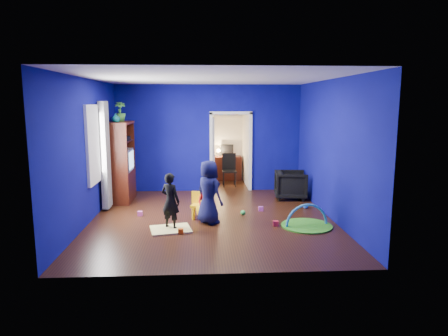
{
  "coord_description": "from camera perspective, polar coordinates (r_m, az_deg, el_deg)",
  "views": [
    {
      "loc": [
        -0.21,
        -8.12,
        2.42
      ],
      "look_at": [
        0.28,
        0.4,
        1.01
      ],
      "focal_mm": 32.0,
      "sensor_mm": 36.0,
      "label": 1
    }
  ],
  "objects": [
    {
      "name": "toy_1",
      "position": [
        9.44,
        11.58,
        -5.35
      ],
      "size": [
        0.11,
        0.11,
        0.11
      ],
      "primitive_type": "sphere",
      "color": "blue",
      "rests_on": "floor"
    },
    {
      "name": "floor",
      "position": [
        8.48,
        -1.74,
        -7.24
      ],
      "size": [
        5.0,
        5.5,
        0.01
      ],
      "primitive_type": "cube",
      "color": "black",
      "rests_on": "ground"
    },
    {
      "name": "crt_tv",
      "position": [
        10.13,
        -14.39,
        1.11
      ],
      "size": [
        0.46,
        0.7,
        0.54
      ],
      "primitive_type": "cube",
      "color": "silver",
      "rests_on": "tv_armoire"
    },
    {
      "name": "desk_lamp",
      "position": [
        12.54,
        -0.83,
        2.52
      ],
      "size": [
        0.14,
        0.14,
        0.14
      ],
      "primitive_type": "sphere",
      "color": "#FFD88C",
      "rests_on": "study_desk"
    },
    {
      "name": "toy_5",
      "position": [
        8.85,
        -11.91,
        -6.38
      ],
      "size": [
        0.1,
        0.08,
        0.1
      ],
      "primitive_type": "cube",
      "color": "#D951A9",
      "rests_on": "floor"
    },
    {
      "name": "wall_left",
      "position": [
        8.49,
        -18.91,
        2.29
      ],
      "size": [
        0.02,
        5.5,
        2.9
      ],
      "primitive_type": "cube",
      "color": "#090965",
      "rests_on": "floor"
    },
    {
      "name": "wall_front",
      "position": [
        5.46,
        -1.03,
        -0.86
      ],
      "size": [
        5.0,
        0.02,
        2.9
      ],
      "primitive_type": "cube",
      "color": "#090965",
      "rests_on": "floor"
    },
    {
      "name": "child_navy",
      "position": [
        8.02,
        -2.18,
        -3.47
      ],
      "size": [
        0.72,
        0.74,
        1.28
      ],
      "primitive_type": "imported",
      "rotation": [
        0.0,
        0.0,
        2.3
      ],
      "color": "#10173B",
      "rests_on": "floor"
    },
    {
      "name": "child_black",
      "position": [
        7.76,
        -7.66,
        -4.69
      ],
      "size": [
        0.48,
        0.43,
        1.1
      ],
      "primitive_type": "imported",
      "rotation": [
        0.0,
        0.0,
        2.59
      ],
      "color": "black",
      "rests_on": "floor"
    },
    {
      "name": "alcove",
      "position": [
        11.83,
        0.67,
        3.67
      ],
      "size": [
        1.0,
        1.75,
        2.5
      ],
      "primitive_type": null,
      "color": "silver",
      "rests_on": "floor"
    },
    {
      "name": "hopper_ball",
      "position": [
        8.36,
        -2.54,
        -5.94
      ],
      "size": [
        0.43,
        0.43,
        0.43
      ],
      "primitive_type": "sphere",
      "color": "yellow",
      "rests_on": "floor"
    },
    {
      "name": "toy_arch",
      "position": [
        8.13,
        11.72,
        -8.03
      ],
      "size": [
        0.89,
        0.2,
        0.89
      ],
      "primitive_type": "torus",
      "rotation": [
        1.57,
        0.0,
        0.17
      ],
      "color": "#3F8CD8",
      "rests_on": "floor"
    },
    {
      "name": "vase",
      "position": [
        9.75,
        -15.2,
        6.94
      ],
      "size": [
        0.21,
        0.21,
        0.21
      ],
      "primitive_type": "imported",
      "rotation": [
        0.0,
        0.0,
        0.05
      ],
      "color": "#0D5D68",
      "rests_on": "tv_armoire"
    },
    {
      "name": "toddler_red",
      "position": [
        8.24,
        -2.68,
        -5.06
      ],
      "size": [
        0.45,
        0.41,
        0.74
      ],
      "primitive_type": "imported",
      "rotation": [
        0.0,
        0.0,
        -0.47
      ],
      "color": "#B5131C",
      "rests_on": "floor"
    },
    {
      "name": "tv_armoire",
      "position": [
        10.14,
        -14.6,
        0.88
      ],
      "size": [
        0.58,
        1.14,
        1.96
      ],
      "primitive_type": "cube",
      "color": "#3D120A",
      "rests_on": "floor"
    },
    {
      "name": "wall_right",
      "position": [
        8.62,
        15.09,
        2.56
      ],
      "size": [
        0.02,
        5.5,
        2.9
      ],
      "primitive_type": "cube",
      "color": "#090965",
      "rests_on": "floor"
    },
    {
      "name": "armchair",
      "position": [
        10.26,
        9.52,
        -2.39
      ],
      "size": [
        0.86,
        0.84,
        0.71
      ],
      "primitive_type": "imported",
      "rotation": [
        0.0,
        0.0,
        1.46
      ],
      "color": "black",
      "rests_on": "floor"
    },
    {
      "name": "play_mat",
      "position": [
        8.13,
        11.72,
        -8.07
      ],
      "size": [
        1.0,
        1.0,
        0.03
      ],
      "primitive_type": "cylinder",
      "color": "#53AD27",
      "rests_on": "floor"
    },
    {
      "name": "potted_plant",
      "position": [
        10.26,
        -14.64,
        7.81
      ],
      "size": [
        0.34,
        0.34,
        0.48
      ],
      "primitive_type": "imported",
      "rotation": [
        0.0,
        0.0,
        0.31
      ],
      "color": "#3B8E33",
      "rests_on": "tv_armoire"
    },
    {
      "name": "doorway",
      "position": [
        10.99,
        0.98,
        2.18
      ],
      "size": [
        1.16,
        0.1,
        2.1
      ],
      "primitive_type": "cube",
      "color": "white",
      "rests_on": "floor"
    },
    {
      "name": "folding_chair",
      "position": [
        11.62,
        0.77,
        -0.37
      ],
      "size": [
        0.4,
        0.4,
        0.92
      ],
      "primitive_type": "cube",
      "color": "black",
      "rests_on": "floor"
    },
    {
      "name": "toy_0",
      "position": [
        8.05,
        7.39,
        -7.85
      ],
      "size": [
        0.1,
        0.08,
        0.1
      ],
      "primitive_type": "cube",
      "color": "#F5283B",
      "rests_on": "floor"
    },
    {
      "name": "wall_back",
      "position": [
        10.92,
        -2.17,
        4.24
      ],
      "size": [
        5.0,
        0.02,
        2.9
      ],
      "primitive_type": "cube",
      "color": "#090965",
      "rests_on": "floor"
    },
    {
      "name": "book_shelf",
      "position": [
        12.52,
        0.44,
        7.51
      ],
      "size": [
        0.88,
        0.24,
        0.04
      ],
      "primitive_type": "cube",
      "color": "white",
      "rests_on": "study_desk"
    },
    {
      "name": "toy_4",
      "position": [
        9.07,
        5.29,
        -5.83
      ],
      "size": [
        0.1,
        0.08,
        0.1
      ],
      "primitive_type": "cube",
      "color": "#C148AD",
      "rests_on": "floor"
    },
    {
      "name": "curtain",
      "position": [
        9.35,
        -16.61,
        1.77
      ],
      "size": [
        0.14,
        0.42,
        2.4
      ],
      "primitive_type": "cube",
      "color": "slate",
      "rests_on": "floor"
    },
    {
      "name": "yellow_blanket",
      "position": [
        7.81,
        -7.63,
        -8.67
      ],
      "size": [
        0.86,
        0.74,
        0.03
      ],
      "primitive_type": "cube",
      "rotation": [
        0.0,
        0.0,
        0.21
      ],
      "color": "#F2E07A",
      "rests_on": "floor"
    },
    {
      "name": "desk_monitor",
      "position": [
        12.61,
        0.43,
        2.65
      ],
      "size": [
        0.4,
        0.05,
        0.32
      ],
      "primitive_type": "cube",
      "color": "black",
      "rests_on": "study_desk"
    },
    {
      "name": "toy_3",
      "position": [
        8.74,
        2.73,
        -6.36
      ],
      "size": [
        0.11,
        0.11,
        0.11
      ],
      "primitive_type": "sphere",
      "color": "green",
      "rests_on": "floor"
    },
    {
      "name": "ceiling",
      "position": [
        8.14,
        -1.84,
        12.73
      ],
      "size": [
        5.0,
        5.5,
        0.01
      ],
      "primitive_type": "cube",
      "color": "white",
      "rests_on": "wall_back"
    },
    {
      "name": "study_desk",
      "position": [
        12.57,
        0.46,
        -0.02
      ],
      "size": [
        0.88,
        0.44,
        0.75
      ],
      "primitive_type": "cube",
      "color": "#3D140A",
      "rests_on": "floor"
    },
    {
      "name": "kid_chair",
      "position": [
        8.46,
        -3.71,
        -5.52
      ],
      "size": [
        0.34,
        0.34,
        0.5
      ],
      "primitive_type": "cube",
      "rotation": [
        0.0,
        0.0,
        -0.25
      ],
      "color": "yellow",
      "rests_on": "floor"
    },
    {
      "name": "window_left",
      "position": [
        8.82,
        -18.25,
        3.22
      ],
      "size": [
        0.03,
        0.95,
        1.55
      ],
      "primitive_type": "cube",
      "color": "white",
      "rests_on": "wall_left"
    },
    {
      "name": "toy_2",
      "position": [
        7.57,
        -6.19,
        -8.96
      ],
      "size": [
        0.1,
        0.08,
        0.1
      ],
      "primitive_type": "cube",
      "color": "#F95E0D",
      "rests_on": "floor"
    }
  ]
}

